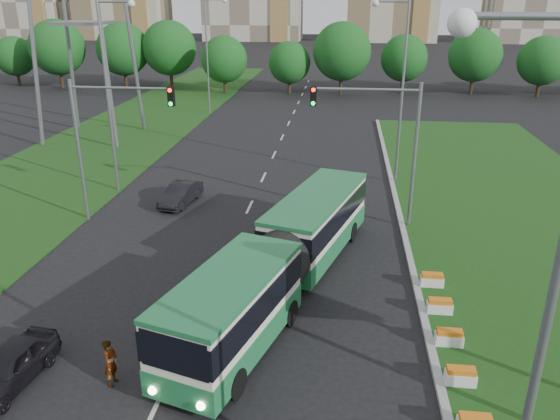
# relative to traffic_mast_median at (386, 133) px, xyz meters

# --- Properties ---
(ground) EXTENTS (360.00, 360.00, 0.00)m
(ground) POSITION_rel_traffic_mast_median_xyz_m (-4.78, -10.00, -5.35)
(ground) COLOR black
(ground) RESTS_ON ground
(grass_median) EXTENTS (14.00, 60.00, 0.15)m
(grass_median) POSITION_rel_traffic_mast_median_xyz_m (8.22, -2.00, -5.27)
(grass_median) COLOR #1A4513
(grass_median) RESTS_ON ground
(median_kerb) EXTENTS (0.30, 60.00, 0.18)m
(median_kerb) POSITION_rel_traffic_mast_median_xyz_m (1.27, -2.00, -5.26)
(median_kerb) COLOR #9B9B9B
(median_kerb) RESTS_ON ground
(left_verge) EXTENTS (12.00, 110.00, 0.10)m
(left_verge) POSITION_rel_traffic_mast_median_xyz_m (-22.78, 15.00, -5.30)
(left_verge) COLOR #1A4513
(left_verge) RESTS_ON ground
(lane_markings) EXTENTS (0.20, 100.00, 0.01)m
(lane_markings) POSITION_rel_traffic_mast_median_xyz_m (-7.78, 10.00, -5.35)
(lane_markings) COLOR #BBBCB4
(lane_markings) RESTS_ON ground
(flower_planters) EXTENTS (1.10, 11.50, 0.60)m
(flower_planters) POSITION_rel_traffic_mast_median_xyz_m (1.92, -12.50, -4.90)
(flower_planters) COLOR white
(flower_planters) RESTS_ON grass_median
(traffic_mast_median) EXTENTS (5.76, 0.32, 8.00)m
(traffic_mast_median) POSITION_rel_traffic_mast_median_xyz_m (0.00, 0.00, 0.00)
(traffic_mast_median) COLOR gray
(traffic_mast_median) RESTS_ON ground
(traffic_mast_left) EXTENTS (5.76, 0.32, 8.00)m
(traffic_mast_left) POSITION_rel_traffic_mast_median_xyz_m (-15.16, -1.00, 0.00)
(traffic_mast_left) COLOR gray
(traffic_mast_left) RESTS_ON ground
(street_lamps) EXTENTS (36.00, 60.00, 12.00)m
(street_lamps) POSITION_rel_traffic_mast_median_xyz_m (-7.78, 0.00, 0.65)
(street_lamps) COLOR gray
(street_lamps) RESTS_ON ground
(tree_line) EXTENTS (120.00, 8.00, 9.00)m
(tree_line) POSITION_rel_traffic_mast_median_xyz_m (5.22, 45.00, -0.85)
(tree_line) COLOR #134A18
(tree_line) RESTS_ON ground
(articulated_bus) EXTENTS (2.61, 16.76, 2.76)m
(articulated_bus) POSITION_rel_traffic_mast_median_xyz_m (-4.75, -7.98, -3.66)
(articulated_bus) COLOR white
(articulated_bus) RESTS_ON ground
(car_left_near) EXTENTS (2.01, 4.09, 1.34)m
(car_left_near) POSITION_rel_traffic_mast_median_xyz_m (-12.93, -15.11, -4.68)
(car_left_near) COLOR black
(car_left_near) RESTS_ON ground
(car_left_far) EXTENTS (2.00, 4.10, 1.30)m
(car_left_far) POSITION_rel_traffic_mast_median_xyz_m (-12.11, 2.09, -4.70)
(car_left_far) COLOR black
(car_left_far) RESTS_ON ground
(pedestrian) EXTENTS (0.46, 0.65, 1.67)m
(pedestrian) POSITION_rel_traffic_mast_median_xyz_m (-9.55, -14.76, -4.51)
(pedestrian) COLOR gray
(pedestrian) RESTS_ON ground
(shopping_trolley) EXTENTS (0.30, 0.32, 0.52)m
(shopping_trolley) POSITION_rel_traffic_mast_median_xyz_m (-8.19, -15.00, -5.09)
(shopping_trolley) COLOR #FFA70D
(shopping_trolley) RESTS_ON ground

